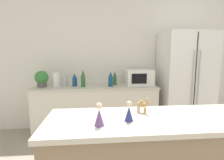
# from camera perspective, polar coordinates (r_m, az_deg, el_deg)

# --- Properties ---
(wall_back) EXTENTS (8.00, 0.06, 2.55)m
(wall_back) POSITION_cam_1_polar(r_m,az_deg,el_deg) (3.45, 2.22, 5.67)
(wall_back) COLOR silver
(wall_back) RESTS_ON ground_plane
(back_counter) EXTENTS (2.15, 0.63, 0.88)m
(back_counter) POSITION_cam_1_polar(r_m,az_deg,el_deg) (3.24, -5.22, -9.55)
(back_counter) COLOR silver
(back_counter) RESTS_ON ground_plane
(refrigerator) EXTENTS (0.87, 0.71, 1.83)m
(refrigerator) POSITION_cam_1_polar(r_m,az_deg,el_deg) (3.47, 22.55, -0.95)
(refrigerator) COLOR white
(refrigerator) RESTS_ON ground_plane
(potted_plant) EXTENTS (0.23, 0.23, 0.28)m
(potted_plant) POSITION_cam_1_polar(r_m,az_deg,el_deg) (3.21, -21.97, 0.49)
(potted_plant) COLOR #595451
(potted_plant) RESTS_ON back_counter
(paper_towel_roll) EXTENTS (0.12, 0.12, 0.24)m
(paper_towel_roll) POSITION_cam_1_polar(r_m,az_deg,el_deg) (3.19, -17.83, 0.15)
(paper_towel_roll) COLOR white
(paper_towel_roll) RESTS_ON back_counter
(microwave) EXTENTS (0.48, 0.37, 0.28)m
(microwave) POSITION_cam_1_polar(r_m,az_deg,el_deg) (3.23, 8.82, 0.87)
(microwave) COLOR white
(microwave) RESTS_ON back_counter
(back_bottle_0) EXTENTS (0.07, 0.07, 0.26)m
(back_bottle_0) POSITION_cam_1_polar(r_m,az_deg,el_deg) (3.19, 0.94, 0.57)
(back_bottle_0) COLOR #2D6033
(back_bottle_0) RESTS_ON back_counter
(back_bottle_1) EXTENTS (0.08, 0.08, 0.23)m
(back_bottle_1) POSITION_cam_1_polar(r_m,az_deg,el_deg) (3.13, -12.08, 0.01)
(back_bottle_1) COLOR navy
(back_bottle_1) RESTS_ON back_counter
(back_bottle_2) EXTENTS (0.08, 0.08, 0.27)m
(back_bottle_2) POSITION_cam_1_polar(r_m,az_deg,el_deg) (3.04, -0.47, 0.26)
(back_bottle_2) COLOR navy
(back_bottle_2) RESTS_ON back_counter
(back_bottle_3) EXTENTS (0.08, 0.08, 0.30)m
(back_bottle_3) POSITION_cam_1_polar(r_m,az_deg,el_deg) (3.03, -9.40, 0.46)
(back_bottle_3) COLOR #2D6033
(back_bottle_3) RESTS_ON back_counter
(back_bottle_4) EXTENTS (0.08, 0.08, 0.23)m
(back_bottle_4) POSITION_cam_1_polar(r_m,az_deg,el_deg) (3.18, -15.23, 0.02)
(back_bottle_4) COLOR #B2B7BC
(back_bottle_4) RESTS_ON back_counter
(camel_figurine) EXTENTS (0.10, 0.09, 0.13)m
(camel_figurine) POSITION_cam_1_polar(r_m,az_deg,el_deg) (1.43, 9.86, -7.73)
(camel_figurine) COLOR #A87F4C
(camel_figurine) RESTS_ON bar_counter
(wise_man_figurine_blue) EXTENTS (0.06, 0.06, 0.15)m
(wise_man_figurine_blue) POSITION_cam_1_polar(r_m,az_deg,el_deg) (1.25, 5.55, -10.51)
(wise_man_figurine_blue) COLOR navy
(wise_man_figurine_blue) RESTS_ON bar_counter
(wise_man_figurine_crimson) EXTENTS (0.07, 0.07, 0.16)m
(wise_man_figurine_crimson) POSITION_cam_1_polar(r_m,az_deg,el_deg) (1.16, -4.21, -11.65)
(wise_man_figurine_crimson) COLOR #6B4784
(wise_man_figurine_crimson) RESTS_ON bar_counter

